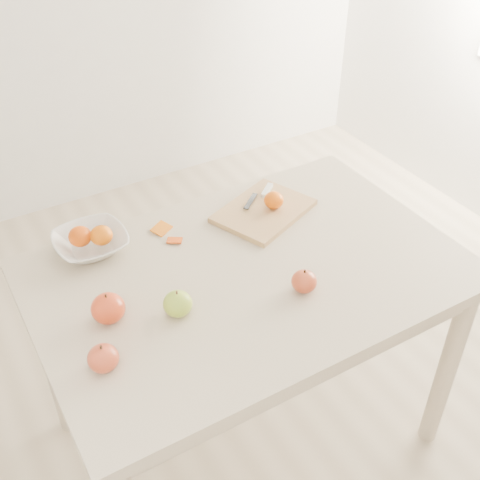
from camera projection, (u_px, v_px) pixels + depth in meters
ground at (247, 429)px, 2.15m from camera, size 3.50×3.50×0.00m
table at (249, 295)px, 1.75m from camera, size 1.20×0.80×0.75m
cutting_board at (264, 211)px, 1.90m from camera, size 0.35×0.31×0.02m
board_tangerine at (274, 200)px, 1.89m from camera, size 0.06×0.06×0.05m
fruit_bowl at (91, 243)px, 1.74m from camera, size 0.21×0.21×0.05m
bowl_tangerine_near at (80, 236)px, 1.73m from camera, size 0.07×0.07×0.06m
bowl_tangerine_far at (101, 235)px, 1.73m from camera, size 0.07×0.07×0.06m
orange_peel_a at (162, 230)px, 1.84m from camera, size 0.07×0.07×0.01m
orange_peel_b at (175, 241)px, 1.79m from camera, size 0.06×0.05×0.01m
paring_knife at (264, 192)px, 1.96m from camera, size 0.16×0.09×0.01m
apple_green at (178, 304)px, 1.53m from camera, size 0.08×0.08×0.07m
apple_red_b at (108, 308)px, 1.51m from camera, size 0.09×0.09×0.08m
apple_red_d at (103, 358)px, 1.39m from camera, size 0.07×0.07×0.07m
apple_red_e at (304, 281)px, 1.60m from camera, size 0.07×0.07×0.06m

